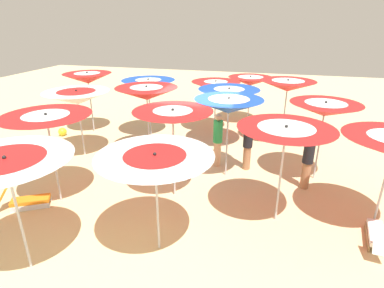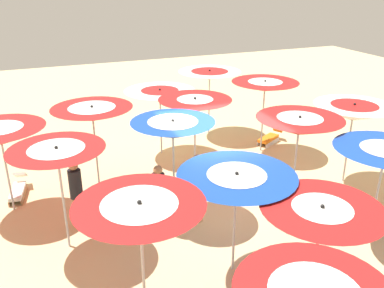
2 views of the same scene
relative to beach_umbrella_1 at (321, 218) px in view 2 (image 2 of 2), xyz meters
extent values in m
cube|color=beige|center=(0.07, -3.66, -1.97)|extent=(39.47, 39.47, 0.04)
cylinder|color=#B2B2B7|center=(0.00, 0.00, -0.98)|extent=(0.05, 0.05, 1.94)
cone|color=red|center=(0.00, 0.00, -0.01)|extent=(2.04, 2.04, 0.38)
cone|color=white|center=(0.00, 0.00, 0.10)|extent=(0.98, 0.98, 0.18)
sphere|color=black|center=(0.00, 0.00, 0.21)|extent=(0.07, 0.07, 0.07)
cylinder|color=#B2B2B7|center=(-2.51, -1.19, -0.88)|extent=(0.05, 0.05, 2.15)
cylinder|color=#B2B2B7|center=(2.83, -0.72, -0.83)|extent=(0.05, 0.05, 2.24)
cone|color=red|center=(2.83, -0.72, 0.29)|extent=(2.04, 2.04, 0.40)
cone|color=white|center=(2.83, -0.72, 0.38)|extent=(1.18, 1.18, 0.23)
sphere|color=black|center=(2.83, -0.72, 0.52)|extent=(0.07, 0.07, 0.07)
cylinder|color=#B2B2B7|center=(0.77, -1.50, -0.96)|extent=(0.05, 0.05, 1.97)
cone|color=#1947B2|center=(0.77, -1.50, 0.02)|extent=(2.26, 2.26, 0.40)
cone|color=white|center=(0.77, -1.50, 0.13)|extent=(1.12, 1.12, 0.20)
sphere|color=black|center=(0.77, -1.50, 0.25)|extent=(0.07, 0.07, 0.07)
cylinder|color=#B2B2B7|center=(-1.76, -3.15, -0.84)|extent=(0.05, 0.05, 2.22)
cone|color=red|center=(-1.76, -3.15, 0.27)|extent=(2.10, 2.10, 0.43)
cone|color=white|center=(-1.76, -3.15, 0.38)|extent=(1.10, 1.10, 0.23)
sphere|color=black|center=(-1.76, -3.15, 0.52)|extent=(0.07, 0.07, 0.07)
cylinder|color=#B2B2B7|center=(-4.01, -3.80, -0.91)|extent=(0.05, 0.05, 2.09)
cone|color=white|center=(-4.01, -3.80, 0.14)|extent=(2.19, 2.19, 0.44)
cone|color=red|center=(-4.01, -3.80, 0.24)|extent=(1.26, 1.26, 0.26)
sphere|color=black|center=(-4.01, -3.80, 0.39)|extent=(0.07, 0.07, 0.07)
cylinder|color=#B2B2B7|center=(3.80, -3.55, -0.86)|extent=(0.05, 0.05, 2.17)
cone|color=red|center=(3.80, -3.55, 0.22)|extent=(1.98, 1.98, 0.38)
cone|color=white|center=(3.80, -3.55, 0.31)|extent=(1.14, 1.14, 0.22)
sphere|color=black|center=(3.80, -3.55, 0.44)|extent=(0.07, 0.07, 0.07)
cylinder|color=#B2B2B7|center=(1.14, -4.04, -0.84)|extent=(0.05, 0.05, 2.22)
cone|color=#1947B2|center=(1.14, -4.04, 0.27)|extent=(2.00, 2.00, 0.42)
cone|color=white|center=(1.14, -4.04, 0.36)|extent=(1.19, 1.19, 0.25)
sphere|color=black|center=(1.14, -4.04, 0.51)|extent=(0.07, 0.07, 0.07)
cylinder|color=#B2B2B7|center=(-0.05, -5.57, -0.82)|extent=(0.05, 0.05, 2.25)
cone|color=red|center=(-0.05, -5.57, 0.30)|extent=(2.05, 2.05, 0.35)
cone|color=white|center=(-0.05, -5.57, 0.39)|extent=(1.01, 1.01, 0.17)
sphere|color=black|center=(-0.05, -5.57, 0.50)|extent=(0.07, 0.07, 0.07)
cylinder|color=#B2B2B7|center=(-2.92, -6.65, -0.83)|extent=(0.05, 0.05, 2.24)
cone|color=red|center=(-2.92, -6.65, 0.29)|extent=(2.17, 2.17, 0.31)
cone|color=white|center=(-2.92, -6.65, 0.37)|extent=(1.10, 1.10, 0.16)
sphere|color=black|center=(-2.92, -6.65, 0.48)|extent=(0.07, 0.07, 0.07)
cylinder|color=#B2B2B7|center=(4.95, -5.67, -0.94)|extent=(0.05, 0.05, 2.02)
cone|color=red|center=(4.95, -5.67, 0.07)|extent=(2.16, 2.16, 0.43)
cylinder|color=#B2B2B7|center=(2.69, -6.04, -0.86)|extent=(0.05, 0.05, 2.18)
cone|color=red|center=(2.69, -6.04, 0.23)|extent=(2.14, 2.14, 0.38)
cone|color=white|center=(2.69, -6.04, 0.32)|extent=(1.24, 1.24, 0.22)
sphere|color=black|center=(2.69, -6.04, 0.45)|extent=(0.07, 0.07, 0.07)
cylinder|color=#B2B2B7|center=(0.29, -7.72, -0.96)|extent=(0.05, 0.05, 1.99)
cone|color=white|center=(0.29, -7.72, 0.04)|extent=(2.28, 2.28, 0.36)
cone|color=red|center=(0.29, -7.72, 0.13)|extent=(1.20, 1.20, 0.19)
sphere|color=black|center=(0.29, -7.72, 0.25)|extent=(0.07, 0.07, 0.07)
cylinder|color=#B2B2B7|center=(-1.97, -8.89, -0.85)|extent=(0.05, 0.05, 2.20)
cone|color=white|center=(-1.97, -8.89, 0.25)|extent=(2.27, 2.27, 0.31)
cone|color=red|center=(-1.97, -8.89, 0.32)|extent=(1.34, 1.34, 0.18)
sphere|color=black|center=(-1.97, -8.89, 0.43)|extent=(0.07, 0.07, 0.07)
cube|color=olive|center=(4.68, -6.26, -1.88)|extent=(0.19, 0.97, 0.14)
cube|color=olive|center=(4.99, -6.31, -1.88)|extent=(0.19, 0.97, 0.14)
cube|color=white|center=(4.83, -6.28, -1.76)|extent=(0.46, 1.01, 0.10)
cube|color=white|center=(4.73, -6.93, -1.59)|extent=(0.37, 0.42, 0.29)
cube|color=silver|center=(-3.57, -6.94, -1.88)|extent=(0.82, 0.49, 0.14)
cube|color=silver|center=(-3.40, -7.25, -1.88)|extent=(0.82, 0.49, 0.14)
cube|color=orange|center=(-3.49, -7.10, -1.76)|extent=(0.98, 0.77, 0.10)
cube|color=orange|center=(-4.00, -7.39, -1.51)|extent=(0.44, 0.45, 0.43)
cylinder|color=#D8A87F|center=(0.75, -3.43, -1.53)|extent=(0.24, 0.24, 0.83)
cylinder|color=green|center=(0.75, -3.43, -0.75)|extent=(0.30, 0.30, 0.73)
sphere|color=#D8A87F|center=(0.75, -3.43, -0.27)|extent=(0.23, 0.23, 0.23)
cylinder|color=#A3704C|center=(1.72, -3.44, -1.56)|extent=(0.24, 0.24, 0.77)
cylinder|color=black|center=(1.72, -3.44, -0.84)|extent=(0.30, 0.30, 0.68)
sphere|color=#A3704C|center=(1.72, -3.44, -0.39)|extent=(0.21, 0.21, 0.21)
cylinder|color=#A3704C|center=(3.46, -4.24, -1.55)|extent=(0.24, 0.24, 0.80)
cylinder|color=black|center=(3.46, -4.24, -0.79)|extent=(0.30, 0.30, 0.70)
sphere|color=#A3704C|center=(3.46, -4.24, -0.33)|extent=(0.22, 0.22, 0.22)
camera|label=1|loc=(2.34, -12.71, 2.62)|focal=29.06mm
camera|label=2|loc=(4.10, 4.59, 3.71)|focal=38.77mm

